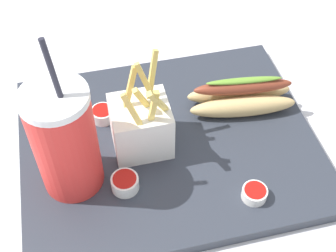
{
  "coord_description": "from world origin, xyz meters",
  "views": [
    {
      "loc": [
        -0.1,
        -0.43,
        0.56
      ],
      "look_at": [
        0.0,
        0.0,
        0.05
      ],
      "focal_mm": 49.1,
      "sensor_mm": 36.0,
      "label": 1
    }
  ],
  "objects_px": {
    "hot_dog_1": "(241,97)",
    "ketchup_cup_2": "(125,183)",
    "ketchup_cup_3": "(103,114)",
    "fries_basket": "(141,126)",
    "soda_cup": "(65,141)",
    "ketchup_cup_1": "(255,193)"
  },
  "relations": [
    {
      "from": "fries_basket",
      "to": "hot_dog_1",
      "type": "distance_m",
      "value": 0.17
    },
    {
      "from": "soda_cup",
      "to": "ketchup_cup_3",
      "type": "xyz_separation_m",
      "value": [
        0.06,
        0.1,
        -0.07
      ]
    },
    {
      "from": "hot_dog_1",
      "to": "fries_basket",
      "type": "bearing_deg",
      "value": -166.33
    },
    {
      "from": "fries_basket",
      "to": "ketchup_cup_2",
      "type": "xyz_separation_m",
      "value": [
        -0.04,
        -0.07,
        -0.03
      ]
    },
    {
      "from": "hot_dog_1",
      "to": "ketchup_cup_2",
      "type": "distance_m",
      "value": 0.23
    },
    {
      "from": "soda_cup",
      "to": "ketchup_cup_3",
      "type": "height_order",
      "value": "soda_cup"
    },
    {
      "from": "ketchup_cup_2",
      "to": "ketchup_cup_3",
      "type": "xyz_separation_m",
      "value": [
        -0.01,
        0.14,
        -0.0
      ]
    },
    {
      "from": "ketchup_cup_3",
      "to": "fries_basket",
      "type": "bearing_deg",
      "value": -53.26
    },
    {
      "from": "soda_cup",
      "to": "ketchup_cup_2",
      "type": "bearing_deg",
      "value": -25.08
    },
    {
      "from": "fries_basket",
      "to": "ketchup_cup_3",
      "type": "bearing_deg",
      "value": 126.74
    },
    {
      "from": "ketchup_cup_1",
      "to": "ketchup_cup_3",
      "type": "height_order",
      "value": "ketchup_cup_3"
    },
    {
      "from": "hot_dog_1",
      "to": "ketchup_cup_2",
      "type": "xyz_separation_m",
      "value": [
        -0.21,
        -0.11,
        -0.01
      ]
    },
    {
      "from": "hot_dog_1",
      "to": "ketchup_cup_2",
      "type": "height_order",
      "value": "hot_dog_1"
    },
    {
      "from": "fries_basket",
      "to": "ketchup_cup_1",
      "type": "height_order",
      "value": "fries_basket"
    },
    {
      "from": "hot_dog_1",
      "to": "ketchup_cup_3",
      "type": "relative_size",
      "value": 4.85
    },
    {
      "from": "hot_dog_1",
      "to": "ketchup_cup_1",
      "type": "height_order",
      "value": "hot_dog_1"
    },
    {
      "from": "soda_cup",
      "to": "ketchup_cup_1",
      "type": "xyz_separation_m",
      "value": [
        0.24,
        -0.09,
        -0.07
      ]
    },
    {
      "from": "soda_cup",
      "to": "hot_dog_1",
      "type": "height_order",
      "value": "soda_cup"
    },
    {
      "from": "soda_cup",
      "to": "ketchup_cup_1",
      "type": "distance_m",
      "value": 0.26
    },
    {
      "from": "ketchup_cup_3",
      "to": "ketchup_cup_1",
      "type": "bearing_deg",
      "value": -46.71
    },
    {
      "from": "hot_dog_1",
      "to": "ketchup_cup_2",
      "type": "relative_size",
      "value": 4.51
    },
    {
      "from": "fries_basket",
      "to": "ketchup_cup_1",
      "type": "xyz_separation_m",
      "value": [
        0.13,
        -0.12,
        -0.03
      ]
    }
  ]
}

